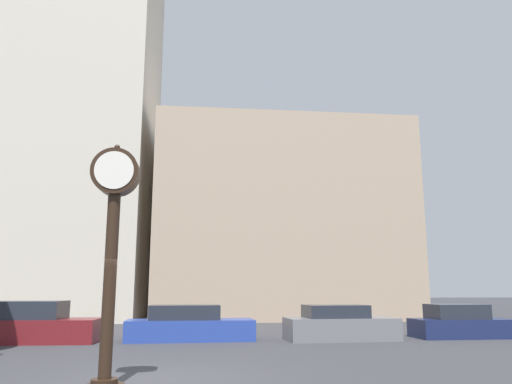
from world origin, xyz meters
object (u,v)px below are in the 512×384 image
street_clock (113,231)px  car_navy (461,324)px  car_blue (189,325)px  car_grey (340,325)px  car_maroon (30,325)px

street_clock → car_navy: street_clock is taller
street_clock → car_blue: (1.40, 9.35, -2.52)m
street_clock → car_navy: 15.55m
car_grey → car_navy: bearing=1.8°
street_clock → car_maroon: (-4.33, 9.20, -2.45)m
car_maroon → car_navy: size_ratio=1.22×
car_maroon → car_navy: car_maroon is taller
car_blue → car_navy: size_ratio=1.23×
car_maroon → car_navy: 16.56m
car_grey → car_navy: 5.12m
car_maroon → car_blue: size_ratio=0.99×
street_clock → car_blue: bearing=81.5°
car_maroon → car_blue: car_maroon is taller
car_grey → car_navy: (5.10, 0.44, -0.01)m
car_maroon → car_grey: (11.46, -0.36, -0.06)m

